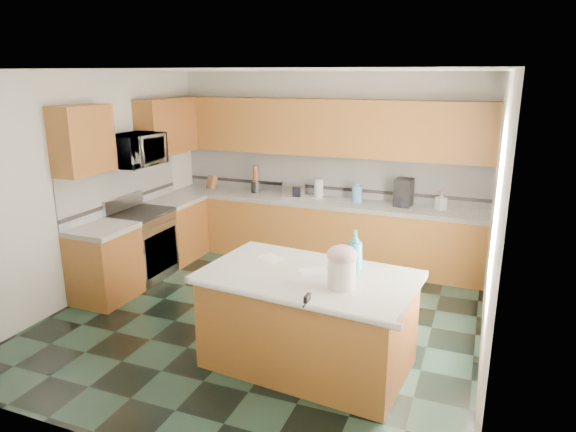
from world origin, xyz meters
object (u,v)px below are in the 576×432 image
at_px(coffee_maker, 404,192).
at_px(island_top, 308,277).
at_px(soap_bottle_island, 355,251).
at_px(island_base, 308,323).
at_px(treat_jar, 342,273).
at_px(toaster_oven, 294,190).
at_px(knife_block, 212,182).

bearing_deg(coffee_maker, island_top, -90.88).
bearing_deg(soap_bottle_island, island_base, -154.76).
distance_m(treat_jar, coffee_maker, 2.99).
bearing_deg(treat_jar, toaster_oven, 112.52).
bearing_deg(soap_bottle_island, toaster_oven, 116.13).
bearing_deg(soap_bottle_island, coffee_maker, 84.20).
bearing_deg(toaster_oven, coffee_maker, -15.29).
height_order(knife_block, toaster_oven, knife_block).
distance_m(island_base, soap_bottle_island, 0.81).
xyz_separation_m(treat_jar, knife_block, (-2.93, 2.96, -0.02)).
bearing_deg(soap_bottle_island, island_top, -154.76).
relative_size(island_base, toaster_oven, 5.50).
bearing_deg(knife_block, toaster_oven, 20.76).
distance_m(soap_bottle_island, toaster_oven, 3.01).
relative_size(soap_bottle_island, coffee_maker, 1.02).
xyz_separation_m(island_top, toaster_oven, (-1.20, 2.78, 0.13)).
xyz_separation_m(soap_bottle_island, knife_block, (-2.95, 2.57, -0.09)).
xyz_separation_m(island_base, coffee_maker, (0.39, 2.81, 0.68)).
relative_size(island_base, knife_block, 8.40).
bearing_deg(soap_bottle_island, treat_jar, -97.28).
bearing_deg(island_top, island_base, 0.00).
height_order(soap_bottle_island, toaster_oven, soap_bottle_island).
bearing_deg(treat_jar, knife_block, 129.46).
distance_m(treat_jar, soap_bottle_island, 0.40).
relative_size(soap_bottle_island, toaster_oven, 1.17).
bearing_deg(toaster_oven, island_top, -82.97).
distance_m(knife_block, toaster_oven, 1.37).
relative_size(island_base, coffee_maker, 4.77).
bearing_deg(island_base, coffee_maker, 87.69).
xyz_separation_m(island_top, coffee_maker, (0.39, 2.81, 0.22)).
distance_m(soap_bottle_island, knife_block, 3.91).
xyz_separation_m(island_top, soap_bottle_island, (0.37, 0.22, 0.22)).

